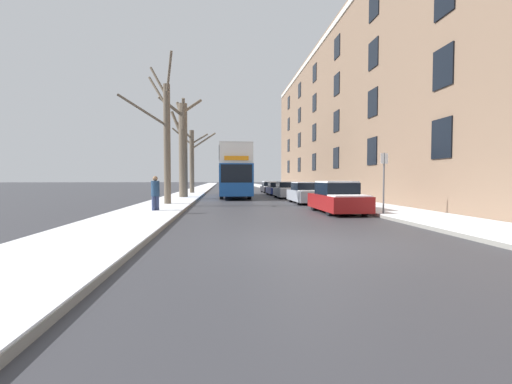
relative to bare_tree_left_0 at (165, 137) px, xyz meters
name	(u,v)px	position (x,y,z in m)	size (l,w,h in m)	color
ground_plane	(316,244)	(5.76, -12.52, -4.13)	(320.00, 320.00, 0.00)	#38383D
sidewalk_left	(203,188)	(-0.11, 40.48, -4.05)	(3.18, 130.00, 0.16)	gray
sidewalk_right	(268,187)	(11.64, 40.48, -4.05)	(3.18, 130.00, 0.16)	gray
terrace_facade_right	(369,115)	(17.72, 11.46, 3.74)	(9.10, 48.88, 15.75)	#7A604C
bare_tree_left_0	(165,137)	(0.00, 0.00, 0.00)	(3.22, 2.49, 8.84)	brown
bare_tree_left_1	(183,145)	(0.16, 7.59, 0.28)	(3.31, 3.62, 8.63)	brown
bare_tree_left_2	(192,158)	(0.12, 16.31, -0.27)	(4.69, 1.89, 7.75)	brown
double_decker_bus	(234,169)	(4.43, 10.01, -1.63)	(2.61, 11.38, 4.43)	#194C99
parked_car_0	(337,198)	(8.95, -4.86, -3.43)	(1.83, 4.41, 1.55)	maroon
parked_car_1	(305,193)	(8.95, 1.64, -3.46)	(1.69, 4.47, 1.43)	#9EA3AD
parked_car_2	(287,190)	(8.95, 8.03, -3.47)	(1.90, 4.05, 1.41)	#9EA3AD
parked_car_3	(277,189)	(8.95, 13.47, -3.51)	(1.89, 3.95, 1.33)	navy
parked_car_4	(269,187)	(8.95, 19.48, -3.51)	(1.72, 4.51, 1.36)	black
pedestrian_left_sidewalk	(155,193)	(0.22, -4.41, -3.15)	(0.39, 0.39, 1.79)	navy
street_sign_post	(384,180)	(10.35, -6.81, -2.55)	(0.32, 0.07, 2.78)	#4C4F54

